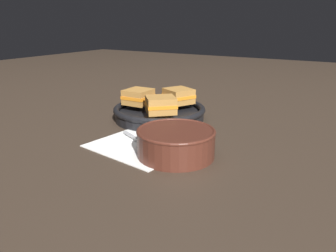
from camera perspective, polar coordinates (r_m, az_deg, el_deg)
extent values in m
plane|color=#382B21|center=(0.86, -0.72, -2.07)|extent=(4.00, 4.00, 0.00)
cube|color=white|center=(0.81, -4.74, -3.36)|extent=(0.25, 0.22, 0.00)
cylinder|color=#4C2319|center=(0.74, 1.39, -3.01)|extent=(0.17, 0.17, 0.06)
cylinder|color=orange|center=(0.73, 1.40, -1.70)|extent=(0.15, 0.15, 0.01)
torus|color=#4C2319|center=(0.73, 1.40, -0.88)|extent=(0.18, 0.18, 0.01)
cube|color=#B7B7BC|center=(0.84, -5.65, -2.16)|extent=(0.11, 0.06, 0.01)
ellipsoid|color=#B7B7BC|center=(0.76, -2.40, -4.05)|extent=(0.06, 0.05, 0.01)
cylinder|color=black|center=(1.02, -1.50, 1.84)|extent=(0.27, 0.27, 0.02)
torus|color=black|center=(1.01, -1.51, 2.98)|extent=(0.28, 0.28, 0.02)
cube|color=black|center=(1.20, 1.58, 5.19)|extent=(0.05, 0.13, 0.01)
cube|color=#B27A38|center=(0.94, -1.25, 2.88)|extent=(0.11, 0.11, 0.02)
cube|color=orange|center=(0.93, -1.26, 3.72)|extent=(0.11, 0.11, 0.01)
cube|color=#B27A38|center=(0.93, -1.27, 4.55)|extent=(0.11, 0.11, 0.02)
cube|color=#B27A38|center=(1.05, 1.85, 4.53)|extent=(0.11, 0.10, 0.02)
cube|color=orange|center=(1.04, 1.86, 5.27)|extent=(0.11, 0.11, 0.01)
cube|color=#B27A38|center=(1.04, 1.87, 6.02)|extent=(0.11, 0.10, 0.02)
cube|color=#B27A38|center=(1.04, -5.16, 4.37)|extent=(0.08, 0.08, 0.02)
cube|color=orange|center=(1.04, -5.18, 5.12)|extent=(0.08, 0.09, 0.01)
cube|color=#B27A38|center=(1.03, -5.20, 5.88)|extent=(0.08, 0.08, 0.02)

